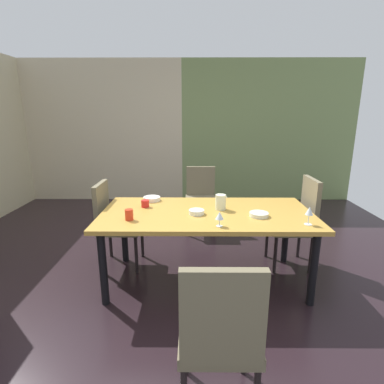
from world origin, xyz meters
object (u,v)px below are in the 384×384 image
Objects in this scene: chair_head_far at (201,195)px; chair_right_far at (298,219)px; wine_glass_center at (220,216)px; pitcher_near_window at (221,202)px; cup_right at (145,204)px; chair_left_far at (114,220)px; dining_table at (207,219)px; cup_north at (129,215)px; wine_glass_near_shelf at (309,212)px; serving_bowl_left at (152,199)px; chair_head_near at (220,332)px; serving_bowl_west at (259,214)px; serving_bowl_corner at (197,212)px.

chair_right_far is at bearing 133.48° from chair_head_far.
wine_glass_center is 0.46m from pitcher_near_window.
wine_glass_center is 1.59× the size of cup_right.
dining_table is at bearing 72.28° from chair_left_far.
cup_north is at bearing -102.09° from cup_right.
cup_north is 0.64× the size of pitcher_near_window.
wine_glass_center is (1.10, -0.71, 0.30)m from chair_left_far.
wine_glass_center is 0.81m from cup_north.
wine_glass_near_shelf is 1.62m from serving_bowl_left.
cup_north is (-0.71, -0.23, 0.12)m from dining_table.
chair_head_near is 7.61× the size of wine_glass_center.
serving_bowl_left is 1.88× the size of cup_north.
pitcher_near_window reaches higher than serving_bowl_west.
serving_bowl_west is at bearing -25.62° from serving_bowl_left.
serving_bowl_west is at bearing 108.12° from chair_head_far.
pitcher_near_window is (0.05, 0.46, -0.01)m from wine_glass_center.
wine_glass_center reaches higher than serving_bowl_left.
cup_north is at bearing -174.98° from serving_bowl_west.
dining_table is at bearing -33.00° from serving_bowl_left.
dining_table is at bearing -13.57° from cup_right.
chair_head_near is at bearing 30.32° from chair_left_far.
chair_head_near is 9.87× the size of cup_north.
wine_glass_near_shelf is at bearing -15.61° from serving_bowl_corner.
cup_right is 0.53× the size of pitcher_near_window.
chair_head_near is 1.72m from cup_right.
chair_right_far is 6.52× the size of pitcher_near_window.
chair_left_far is at bearing 160.48° from wine_glass_near_shelf.
chair_head_far is at bearing 43.48° from chair_right_far.
chair_left_far reaches higher than serving_bowl_west.
cup_north is (-0.80, 0.15, -0.04)m from wine_glass_center.
pitcher_near_window is at bearing 83.88° from wine_glass_center.
chair_head_near is at bearing 150.21° from chair_right_far.
wine_glass_near_shelf is 1.57m from cup_right.
cup_north reaches higher than cup_right.
chair_head_near is at bearing -94.31° from wine_glass_center.
chair_left_far is 0.95× the size of chair_right_far.
serving_bowl_corner and serving_bowl_left have the same top height.
serving_bowl_west is 1.19m from serving_bowl_left.
wine_glass_center is 0.73× the size of serving_bowl_west.
serving_bowl_left is 0.79m from pitcher_near_window.
pitcher_near_window is (0.85, 0.31, 0.03)m from cup_north.
chair_left_far reaches higher than wine_glass_center.
wine_glass_near_shelf is (-0.15, -0.66, 0.31)m from chair_right_far.
chair_left_far is at bearing 118.40° from cup_north.
chair_head_near is at bearing -94.87° from pitcher_near_window.
serving_bowl_corner is 1.81× the size of cup_right.
chair_head_near reaches higher than chair_left_far.
wine_glass_center is at bearing -96.12° from pitcher_near_window.
wine_glass_center is 1.30× the size of cup_north.
wine_glass_center is at bearing -48.52° from serving_bowl_left.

